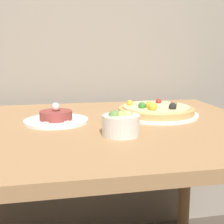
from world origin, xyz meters
name	(u,v)px	position (x,y,z in m)	size (l,w,h in m)	color
dining_table	(100,153)	(0.00, 0.44, 0.63)	(1.12, 0.88, 0.73)	#AD7F51
pizza_plate	(156,111)	(0.23, 0.54, 0.75)	(0.32, 0.32, 0.06)	white
tartare_plate	(56,118)	(-0.14, 0.51, 0.74)	(0.22, 0.22, 0.07)	white
small_bowl	(121,124)	(0.04, 0.30, 0.76)	(0.11, 0.11, 0.08)	silver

